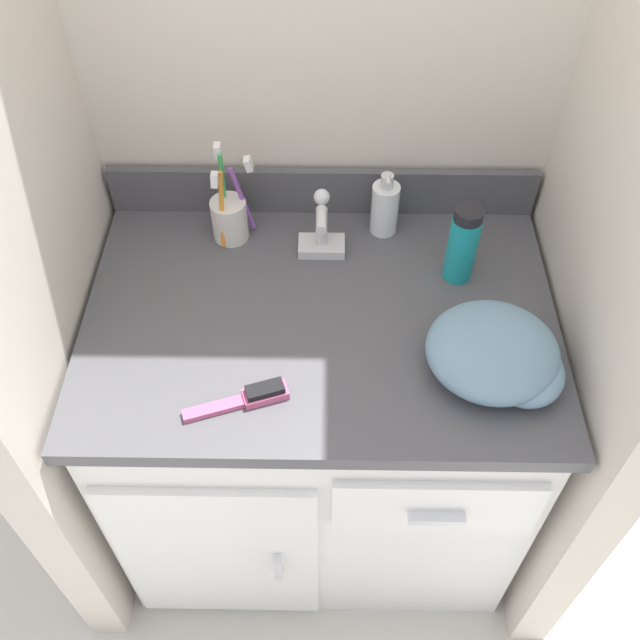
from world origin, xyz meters
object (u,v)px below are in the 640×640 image
object	(u,v)px
hairbrush	(251,397)
hand_towel	(499,355)
shaving_cream_can	(463,244)
toothbrush_cup	(230,216)
soap_dispenser	(385,207)

from	to	relation	value
hairbrush	hand_towel	distance (m)	0.41
shaving_cream_can	hairbrush	xyz separation A→B (m)	(-0.37, -0.29, -0.07)
toothbrush_cup	hand_towel	world-z (taller)	toothbrush_cup
soap_dispenser	hairbrush	distance (m)	0.48
soap_dispenser	hairbrush	size ratio (longest dim) A/B	0.81
shaving_cream_can	hand_towel	size ratio (longest dim) A/B	0.71
toothbrush_cup	hairbrush	size ratio (longest dim) A/B	1.17
soap_dispenser	shaving_cream_can	world-z (taller)	shaving_cream_can
toothbrush_cup	soap_dispenser	bearing A→B (deg)	4.57
shaving_cream_can	hairbrush	size ratio (longest dim) A/B	0.93
toothbrush_cup	soap_dispenser	distance (m)	0.30
hand_towel	shaving_cream_can	bearing A→B (deg)	100.13
toothbrush_cup	shaving_cream_can	world-z (taller)	toothbrush_cup
hairbrush	hand_towel	world-z (taller)	hand_towel
toothbrush_cup	shaving_cream_can	size ratio (longest dim) A/B	1.26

